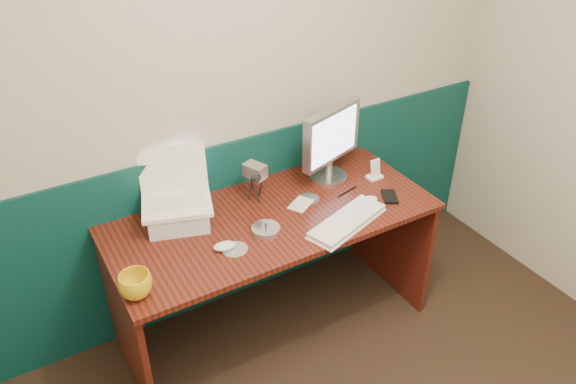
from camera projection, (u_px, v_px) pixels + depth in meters
back_wall at (211, 99)px, 2.68m from camera, size 3.50×0.04×2.50m
wainscot at (222, 227)px, 3.07m from camera, size 3.48×0.02×1.00m
desk at (274, 274)px, 2.93m from camera, size 1.60×0.70×0.75m
laptop_riser at (178, 215)px, 2.65m from camera, size 0.34×0.31×0.10m
laptop at (174, 182)px, 2.55m from camera, size 0.38×0.33×0.27m
monitor at (330, 144)px, 2.92m from camera, size 0.42×0.24×0.41m
keyboard at (347, 222)px, 2.66m from camera, size 0.46×0.28×0.03m
mouse_right at (368, 200)px, 2.81m from camera, size 0.11×0.07×0.03m
mouse_left at (225, 246)px, 2.50m from camera, size 0.11×0.08×0.03m
mug at (136, 285)px, 2.23m from camera, size 0.15×0.15×0.11m
camcorder at (255, 181)px, 2.79m from camera, size 0.15×0.17×0.22m
cd_spindle at (266, 230)px, 2.61m from camera, size 0.13×0.13×0.03m
cd_loose_a at (235, 249)px, 2.51m from camera, size 0.12×0.12×0.00m
cd_loose_b at (308, 199)px, 2.85m from camera, size 0.12×0.12×0.00m
pen at (347, 191)px, 2.91m from camera, size 0.14×0.04×0.01m
papers at (301, 204)px, 2.81m from camera, size 0.16×0.14×0.00m
dock at (375, 177)px, 3.02m from camera, size 0.08×0.06×0.02m
music_player at (375, 168)px, 2.99m from camera, size 0.06×0.03×0.10m
pda at (390, 197)px, 2.86m from camera, size 0.12×0.14×0.01m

